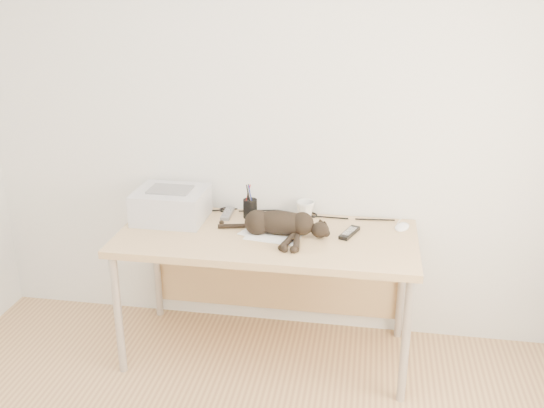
% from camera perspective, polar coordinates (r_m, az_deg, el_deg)
% --- Properties ---
extents(wall_back, '(3.50, 0.00, 3.50)m').
position_cam_1_polar(wall_back, '(3.41, 0.50, 8.16)').
color(wall_back, silver).
rests_on(wall_back, floor).
extents(desk, '(1.60, 0.70, 0.74)m').
position_cam_1_polar(desk, '(3.38, -0.27, -4.41)').
color(desk, tan).
rests_on(desk, floor).
extents(printer, '(0.39, 0.33, 0.18)m').
position_cam_1_polar(printer, '(3.47, -9.47, -0.05)').
color(printer, silver).
rests_on(printer, desk).
extents(papers, '(0.36, 0.29, 0.01)m').
position_cam_1_polar(papers, '(3.25, 0.00, -2.84)').
color(papers, white).
rests_on(papers, desk).
extents(cat, '(0.62, 0.29, 0.14)m').
position_cam_1_polar(cat, '(3.22, 0.55, -1.91)').
color(cat, black).
rests_on(cat, desk).
extents(mug, '(0.15, 0.15, 0.10)m').
position_cam_1_polar(mug, '(3.46, 3.14, -0.53)').
color(mug, silver).
rests_on(mug, desk).
extents(pen_cup, '(0.08, 0.08, 0.20)m').
position_cam_1_polar(pen_cup, '(3.46, -2.07, -0.39)').
color(pen_cup, black).
rests_on(pen_cup, desk).
extents(remote_grey, '(0.05, 0.18, 0.02)m').
position_cam_1_polar(remote_grey, '(3.51, -4.20, -0.91)').
color(remote_grey, slate).
rests_on(remote_grey, desk).
extents(remote_black, '(0.11, 0.18, 0.02)m').
position_cam_1_polar(remote_black, '(3.27, 7.30, -2.71)').
color(remote_black, black).
rests_on(remote_black, desk).
extents(mouse, '(0.11, 0.14, 0.04)m').
position_cam_1_polar(mouse, '(3.40, 12.16, -1.92)').
color(mouse, white).
rests_on(mouse, desk).
extents(cable_tangle, '(1.36, 0.09, 0.01)m').
position_cam_1_polar(cable_tangle, '(3.53, 0.35, -0.84)').
color(cable_tangle, black).
rests_on(cable_tangle, desk).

